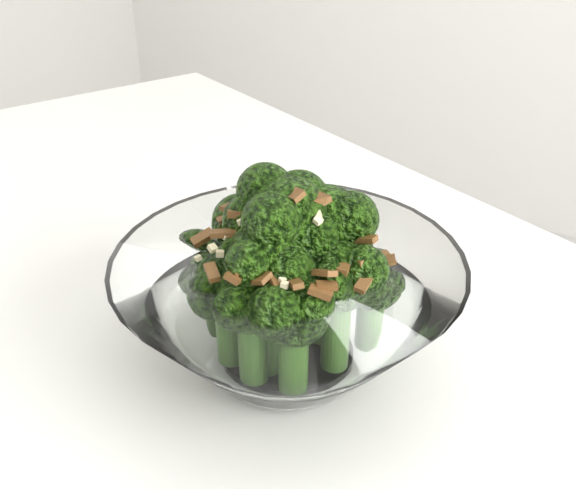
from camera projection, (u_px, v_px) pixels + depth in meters
The scene contains 2 objects.
table at pixel (143, 370), 0.58m from camera, with size 1.41×1.19×0.75m.
broccoli_dish at pixel (287, 296), 0.46m from camera, with size 0.25×0.25×0.15m.
Camera 1 is at (0.29, -0.33, 1.07)m, focal length 40.00 mm.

